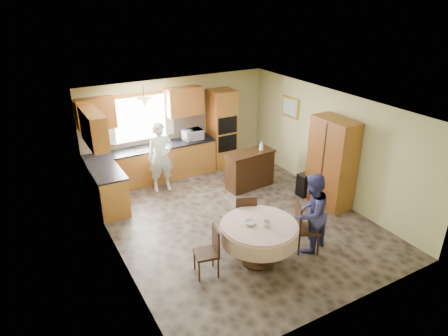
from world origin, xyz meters
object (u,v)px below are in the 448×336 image
chair_right (304,225)px  person_dining (311,213)px  oven_tower (222,129)px  cupboard (332,163)px  dining_table (259,232)px  person_sink (161,157)px  chair_left (210,249)px  sideboard (250,171)px  chair_back (245,214)px

chair_right → person_dining: person_dining is taller
oven_tower → chair_right: oven_tower is taller
cupboard → person_dining: size_ratio=1.30×
dining_table → person_sink: (-0.46, 3.51, 0.24)m
oven_tower → dining_table: bearing=-110.4°
chair_right → person_dining: bearing=-80.9°
dining_table → person_sink: bearing=97.4°
cupboard → chair_left: size_ratio=2.23×
person_dining → cupboard: bearing=-160.1°
oven_tower → person_sink: 2.07m
person_sink → chair_left: bearing=-88.5°
chair_left → chair_right: (1.82, -0.23, 0.03)m
sideboard → dining_table: (-1.47, -2.59, 0.18)m
oven_tower → chair_back: (-1.35, -3.35, -0.52)m
oven_tower → dining_table: oven_tower is taller
cupboard → person_sink: bearing=140.8°
cupboard → person_dining: cupboard is taller
chair_back → person_dining: bearing=156.2°
dining_table → person_dining: 1.06m
person_sink → chair_right: bearing=-60.2°
chair_back → person_dining: 1.26m
chair_back → person_sink: size_ratio=0.57×
chair_back → person_sink: (-0.63, 2.77, 0.32)m
sideboard → chair_left: (-2.37, -2.46, 0.06)m
cupboard → person_sink: 3.94m
cupboard → dining_table: (-2.59, -1.02, -0.39)m
sideboard → person_sink: bearing=149.9°
chair_left → chair_right: 1.84m
oven_tower → chair_left: bearing=-121.4°
person_sink → dining_table: bearing=-73.7°
chair_left → chair_back: chair_back is taller
person_sink → oven_tower: bearing=25.2°
person_dining → chair_back: bearing=-62.5°
chair_right → person_sink: 3.89m
chair_back → chair_right: chair_back is taller
cupboard → chair_back: (-2.42, -0.28, -0.47)m
sideboard → dining_table: sideboard is taller
sideboard → chair_left: bearing=-138.5°
cupboard → chair_right: 2.07m
dining_table → person_dining: bearing=-7.8°
dining_table → chair_left: chair_left is taller
oven_tower → sideboard: size_ratio=1.74×
chair_left → person_sink: (0.44, 3.38, 0.36)m
person_sink → person_dining: (1.50, -3.66, -0.08)m
dining_table → chair_back: chair_back is taller
chair_left → person_dining: size_ratio=0.58×
oven_tower → sideboard: (-0.05, -1.50, -0.63)m
sideboard → cupboard: bearing=-58.9°
chair_back → person_dining: person_dining is taller
cupboard → chair_left: bearing=-165.6°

